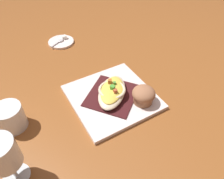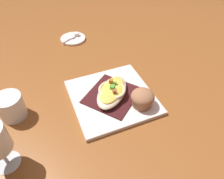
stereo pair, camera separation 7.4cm
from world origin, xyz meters
The scene contains 10 objects.
ground_plane centered at (0.00, 0.00, 0.00)m, with size 2.60×2.60×0.00m, color brown.
square_plate centered at (0.00, 0.00, 0.01)m, with size 0.28×0.28×0.01m, color white.
folded_napkin centered at (0.00, 0.00, 0.02)m, with size 0.17×0.16×0.00m, color #3F1618.
gratin_dish centered at (0.00, 0.00, 0.04)m, with size 0.18×0.19×0.05m.
muffin centered at (0.08, -0.08, 0.04)m, with size 0.08×0.08×0.06m.
coffee_mug centered at (-0.33, 0.04, 0.04)m, with size 0.09×0.11×0.08m.
stemmed_glass centered at (-0.36, -0.13, 0.10)m, with size 0.08×0.08×0.15m.
creamer_saucer centered at (-0.04, 0.45, 0.01)m, with size 0.12×0.12×0.01m, color white.
spoon centered at (-0.04, 0.44, 0.01)m, with size 0.08×0.05×0.01m.
creamer_cup_0 centered at (-0.01, 0.46, 0.02)m, with size 0.02×0.02×0.02m, color white.
Camera 1 is at (-0.25, -0.47, 0.55)m, focal length 34.26 mm.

